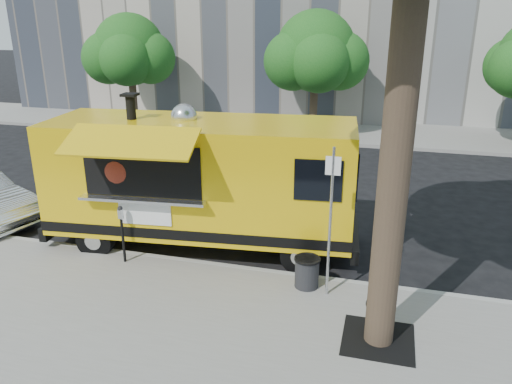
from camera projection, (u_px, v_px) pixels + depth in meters
ground at (269, 257)px, 11.74m from camera, size 120.00×120.00×0.00m
sidewalk at (210, 362)px, 8.08m from camera, size 60.00×6.00×0.15m
curb at (259, 272)px, 10.87m from camera, size 60.00×0.14×0.16m
far_sidewalk at (336, 132)px, 23.99m from camera, size 60.00×5.00×0.15m
tree_well at (378, 339)px, 8.50m from camera, size 1.20×1.20×0.02m
far_tree_a at (129, 50)px, 24.12m from camera, size 3.42×3.42×5.36m
far_tree_b at (316, 51)px, 22.25m from camera, size 3.60×3.60×5.50m
sign_post at (331, 215)px, 9.33m from camera, size 0.28×0.06×3.00m
parking_meter at (122, 227)px, 10.92m from camera, size 0.11×0.11×1.33m
food_truck at (200, 179)px, 11.74m from camera, size 7.58×3.98×3.66m
trash_bin_left at (378, 317)px, 8.63m from camera, size 0.46×0.46×0.55m
trash_bin_right at (307, 271)px, 10.07m from camera, size 0.53×0.53×0.64m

